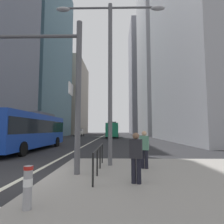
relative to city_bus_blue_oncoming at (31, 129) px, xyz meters
The scene contains 18 objects.
ground_plane 11.48m from the city_bus_blue_oncoming, 69.33° to the left, with size 160.00×160.00×0.00m, color #28282B.
median_island 14.19m from the city_bus_blue_oncoming, 47.56° to the right, with size 9.00×10.00×0.15m, color gray.
lane_centre_line 21.07m from the city_bus_blue_oncoming, 79.01° to the left, with size 0.20×80.00×0.01m, color beige.
office_tower_left_mid 38.33m from the city_bus_blue_oncoming, 111.57° to the left, with size 10.88×23.88×43.87m, color slate.
office_tower_left_far 60.70m from the city_bus_blue_oncoming, 101.65° to the left, with size 13.67×22.52×28.70m, color gray.
office_tower_right_near 32.52m from the city_bus_blue_oncoming, 31.86° to the left, with size 10.64×25.38×45.92m, color #9E9EA3.
office_tower_right_mid 53.02m from the city_bus_blue_oncoming, 63.13° to the left, with size 10.77×21.21×54.74m, color #9E9EA3.
office_tower_right_far 71.60m from the city_bus_blue_oncoming, 72.03° to the left, with size 13.99×18.18×48.09m, color gray.
city_bus_blue_oncoming is the anchor object (origin of this frame).
city_bus_red_receding 26.87m from the city_bus_blue_oncoming, 75.53° to the left, with size 2.75×11.54×3.40m.
car_oncoming_mid 33.08m from the city_bus_blue_oncoming, 93.78° to the left, with size 2.12×4.33×1.94m.
car_receding_near 42.05m from the city_bus_blue_oncoming, 80.22° to the left, with size 2.10×4.27×1.94m.
traffic_signal_gantry 10.11m from the city_bus_blue_oncoming, 68.93° to the right, with size 7.28×0.65×6.00m.
street_lamp_post 10.90m from the city_bus_blue_oncoming, 45.76° to the right, with size 5.50×0.32×8.00m.
bollard_left 13.54m from the city_bus_blue_oncoming, 65.43° to the right, with size 0.20×0.20×0.89m.
pedestrian_railing 11.14m from the city_bus_blue_oncoming, 52.20° to the right, with size 0.06×3.95×0.98m.
pedestrian_waiting 11.93m from the city_bus_blue_oncoming, 42.93° to the right, with size 0.43×0.34×1.61m.
pedestrian_walking 13.17m from the city_bus_blue_oncoming, 51.91° to the right, with size 0.43×0.33×1.57m.
Camera 1 is at (3.46, -6.91, 1.82)m, focal length 29.90 mm.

